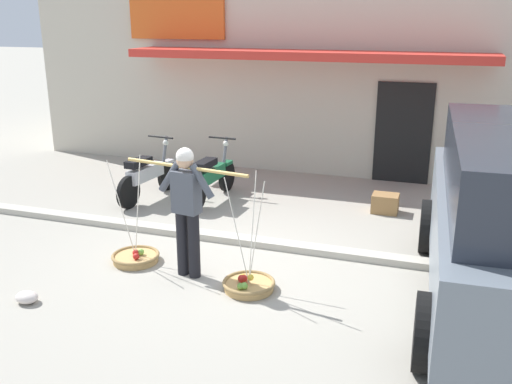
# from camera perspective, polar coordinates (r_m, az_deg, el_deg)

# --- Properties ---
(ground_plane) EXTENTS (90.00, 90.00, 0.00)m
(ground_plane) POSITION_cam_1_polar(r_m,az_deg,el_deg) (7.80, -3.34, -7.03)
(ground_plane) COLOR #9E998C
(sidewalk_curb) EXTENTS (20.00, 0.24, 0.10)m
(sidewalk_curb) POSITION_cam_1_polar(r_m,az_deg,el_deg) (8.38, -1.54, -4.85)
(sidewalk_curb) COLOR #BAB4A5
(sidewalk_curb) RESTS_ON ground
(fruit_vendor) EXTENTS (1.75, 0.32, 1.70)m
(fruit_vendor) POSITION_cam_1_polar(r_m,az_deg,el_deg) (7.09, -7.04, -1.18)
(fruit_vendor) COLOR black
(fruit_vendor) RESTS_ON ground
(fruit_basket_left_side) EXTENTS (0.65, 0.65, 1.45)m
(fruit_basket_left_side) POSITION_cam_1_polar(r_m,az_deg,el_deg) (7.00, -0.77, -9.29)
(fruit_basket_left_side) COLOR tan
(fruit_basket_left_side) RESTS_ON ground
(fruit_basket_right_side) EXTENTS (0.65, 0.65, 1.45)m
(fruit_basket_right_side) POSITION_cam_1_polar(r_m,az_deg,el_deg) (7.92, -12.08, -6.43)
(fruit_basket_right_side) COLOR tan
(fruit_basket_right_side) RESTS_ON ground
(motorcycle_nearest_shop) EXTENTS (0.54, 1.82, 1.09)m
(motorcycle_nearest_shop) POSITION_cam_1_polar(r_m,az_deg,el_deg) (10.44, -10.93, 1.68)
(motorcycle_nearest_shop) COLOR black
(motorcycle_nearest_shop) RESTS_ON ground
(motorcycle_second_in_row) EXTENTS (0.54, 1.82, 1.09)m
(motorcycle_second_in_row) POSITION_cam_1_polar(r_m,az_deg,el_deg) (10.19, -4.51, 1.56)
(motorcycle_second_in_row) COLOR black
(motorcycle_second_in_row) RESTS_ON ground
(storefront_building) EXTENTS (13.00, 6.00, 4.20)m
(storefront_building) POSITION_cam_1_polar(r_m,az_deg,el_deg) (14.18, 7.86, 12.69)
(storefront_building) COLOR beige
(storefront_building) RESTS_ON ground
(plastic_litter_bag) EXTENTS (0.28, 0.22, 0.14)m
(plastic_litter_bag) POSITION_cam_1_polar(r_m,az_deg,el_deg) (7.23, -22.19, -9.84)
(plastic_litter_bag) COLOR silver
(plastic_litter_bag) RESTS_ON ground
(wooden_crate) EXTENTS (0.44, 0.36, 0.32)m
(wooden_crate) POSITION_cam_1_polar(r_m,az_deg,el_deg) (9.88, 12.94, -1.13)
(wooden_crate) COLOR olive
(wooden_crate) RESTS_ON ground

